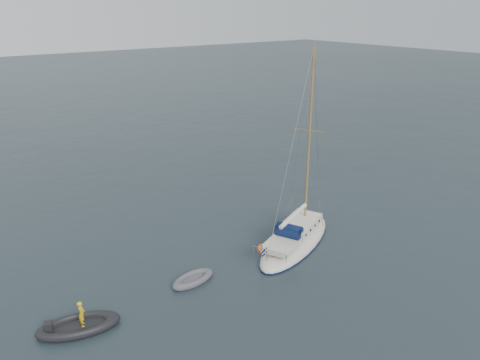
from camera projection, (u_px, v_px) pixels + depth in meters
ground at (263, 246)px, 32.91m from camera, size 300.00×300.00×0.00m
sailboat at (296, 230)px, 32.83m from camera, size 9.97×2.99×14.21m
dinghy at (193, 279)px, 28.59m from camera, size 2.97×1.34×0.43m
rib at (78, 325)px, 24.35m from camera, size 4.27×1.94×1.68m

